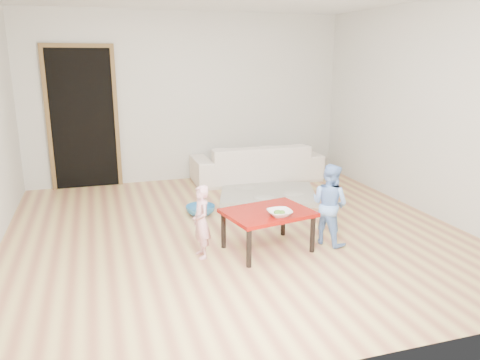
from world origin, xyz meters
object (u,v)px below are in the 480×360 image
red_table (268,230)px  child_pink (201,222)px  sofa (256,162)px  basin (201,210)px  bowl (280,213)px  child_blue (330,204)px

red_table → child_pink: size_ratio=1.15×
sofa → basin: 1.86m
bowl → basin: bearing=107.8°
sofa → red_table: (-0.81, -2.67, -0.09)m
child_pink → bowl: bearing=69.4°
red_table → child_pink: bearing=177.2°
red_table → child_blue: (0.68, -0.02, 0.22)m
bowl → child_blue: child_blue is taller
bowl → sofa: bearing=75.1°
bowl → child_blue: size_ratio=0.27×
child_blue → child_pink: bearing=59.5°
sofa → red_table: bearing=74.1°
red_table → sofa: bearing=73.1°
sofa → child_blue: size_ratio=2.34×
sofa → bowl: size_ratio=8.52×
bowl → child_blue: 0.64m
red_table → bowl: 0.30m
sofa → basin: (-1.23, -1.38, -0.24)m
child_pink → child_blue: size_ratio=0.85×
sofa → bowl: bearing=76.1°
sofa → child_blue: bearing=88.2°
red_table → child_blue: 0.72m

